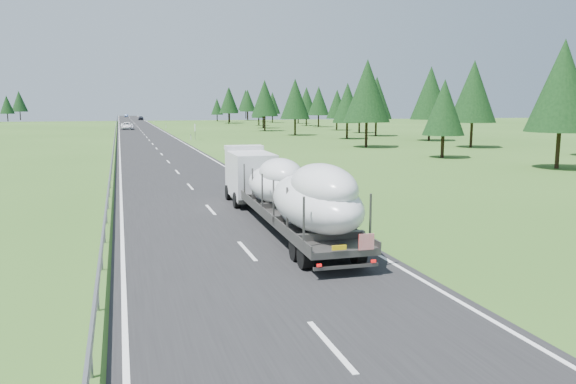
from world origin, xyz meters
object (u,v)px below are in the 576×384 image
object	(u,v)px
distant_car_dark	(141,118)
highway_sign	(195,129)
boat_truck	(286,188)
distant_van	(127,126)
distant_car_blue	(126,116)

from	to	relation	value
distant_car_dark	highway_sign	bearing A→B (deg)	-83.75
boat_truck	distant_car_dark	xyz separation A→B (m)	(0.92, 196.33, -1.13)
boat_truck	distant_car_dark	distance (m)	196.34
highway_sign	boat_truck	bearing A→B (deg)	-93.95
distant_van	distant_car_dark	bearing A→B (deg)	85.86
highway_sign	boat_truck	distance (m)	67.92
boat_truck	distant_van	size ratio (longest dim) A/B	2.87
distant_car_dark	distant_car_blue	bearing A→B (deg)	99.05
highway_sign	distant_van	xyz separation A→B (m)	(-9.98, 43.92, -0.97)
distant_car_blue	highway_sign	bearing A→B (deg)	-91.44
boat_truck	distant_van	bearing A→B (deg)	92.72
distant_van	distant_car_dark	world-z (taller)	distant_van
highway_sign	distant_car_dark	world-z (taller)	highway_sign
boat_truck	distant_car_dark	bearing A→B (deg)	89.73
boat_truck	distant_car_blue	distance (m)	254.77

